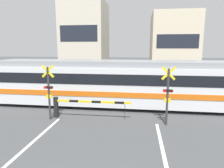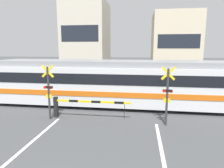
% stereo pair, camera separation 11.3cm
% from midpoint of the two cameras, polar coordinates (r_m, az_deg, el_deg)
% --- Properties ---
extents(rail_track_near, '(50.00, 0.10, 0.08)m').
position_cam_midpoint_polar(rail_track_near, '(12.90, 0.32, -6.74)').
color(rail_track_near, gray).
rests_on(rail_track_near, ground_plane).
extents(rail_track_far, '(50.00, 0.10, 0.08)m').
position_cam_midpoint_polar(rail_track_far, '(14.27, 1.13, -5.07)').
color(rail_track_far, gray).
rests_on(rail_track_far, ground_plane).
extents(commuter_train, '(15.31, 3.00, 3.00)m').
position_cam_midpoint_polar(commuter_train, '(13.28, -0.51, 0.70)').
color(commuter_train, silver).
rests_on(commuter_train, ground_plane).
extents(crossing_barrier_near, '(4.25, 0.20, 1.15)m').
position_cam_midpoint_polar(crossing_barrier_near, '(11.12, -10.15, -5.75)').
color(crossing_barrier_near, black).
rests_on(crossing_barrier_near, ground_plane).
extents(crossing_barrier_far, '(4.25, 0.20, 1.15)m').
position_cam_midpoint_polar(crossing_barrier_far, '(16.13, 8.26, -0.69)').
color(crossing_barrier_far, black).
rests_on(crossing_barrier_far, ground_plane).
extents(crossing_signal_left, '(0.68, 0.15, 2.96)m').
position_cam_midpoint_polar(crossing_signal_left, '(11.09, -17.38, -1.58)').
color(crossing_signal_left, '#333333').
rests_on(crossing_signal_left, ground_plane).
extents(crossing_signal_right, '(0.68, 0.15, 2.96)m').
position_cam_midpoint_polar(crossing_signal_right, '(10.10, 15.81, -2.64)').
color(crossing_signal_right, '#333333').
rests_on(crossing_signal_right, ground_plane).
extents(building_left_of_street, '(5.87, 7.03, 10.26)m').
position_cam_midpoint_polar(building_left_of_street, '(29.99, -7.06, 12.72)').
color(building_left_of_street, beige).
rests_on(building_left_of_street, ground_plane).
extents(building_right_of_street, '(5.91, 7.03, 8.37)m').
position_cam_midpoint_polar(building_right_of_street, '(29.26, 17.38, 10.54)').
color(building_right_of_street, beige).
rests_on(building_right_of_street, ground_plane).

